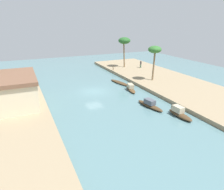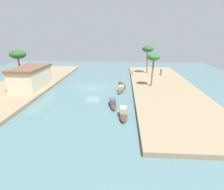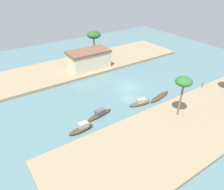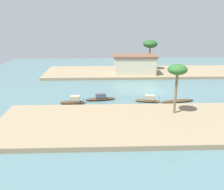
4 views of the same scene
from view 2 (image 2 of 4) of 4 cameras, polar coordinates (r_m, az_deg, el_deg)
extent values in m
plane|color=slate|center=(36.13, -6.03, 2.31)|extent=(69.23, 69.23, 0.00)
cube|color=#937F60|center=(36.38, 15.78, 2.24)|extent=(41.81, 11.84, 0.53)
cube|color=#937F60|center=(40.65, -25.49, 2.80)|extent=(41.81, 11.84, 0.53)
ellipsoid|color=brown|center=(33.39, 2.76, 1.38)|extent=(3.78, 1.69, 0.40)
cube|color=tan|center=(33.50, 2.89, 2.37)|extent=(1.58, 1.10, 0.65)
cylinder|color=brown|center=(34.78, 3.41, 2.81)|extent=(0.07, 0.07, 0.54)
ellipsoid|color=#47331E|center=(23.24, 3.51, -6.42)|extent=(3.63, 1.08, 0.51)
cube|color=tan|center=(23.38, 3.52, -4.63)|extent=(1.36, 0.84, 0.71)
cylinder|color=#47331E|center=(24.53, 3.47, -3.99)|extent=(0.07, 0.07, 0.41)
ellipsoid|color=#47331E|center=(26.90, 0.22, -2.89)|extent=(4.60, 1.59, 0.44)
cube|color=#4C515B|center=(26.79, 0.21, -1.76)|extent=(1.58, 1.03, 0.63)
ellipsoid|color=#47331E|center=(37.53, 3.17, 3.28)|extent=(5.27, 2.03, 0.35)
cylinder|color=#4C664C|center=(45.73, 14.94, 6.44)|extent=(0.42, 0.42, 0.81)
cube|color=#232328|center=(45.59, 15.02, 7.34)|extent=(0.47, 0.35, 0.64)
sphere|color=tan|center=(45.52, 15.06, 7.87)|extent=(0.22, 0.22, 0.22)
cylinder|color=#4C3823|center=(45.23, 6.35, 6.91)|extent=(0.14, 0.14, 0.94)
cylinder|color=#7F6647|center=(35.30, 12.46, 6.66)|extent=(0.31, 0.46, 5.01)
ellipsoid|color=#2D6628|center=(34.83, 12.80, 11.43)|extent=(2.32, 2.32, 1.27)
cylinder|color=brown|center=(47.03, 10.87, 9.92)|extent=(0.29, 0.53, 5.43)
ellipsoid|color=#235623|center=(46.67, 11.12, 13.86)|extent=(2.68, 2.68, 1.47)
cylinder|color=#7F6647|center=(42.05, -26.64, 6.98)|extent=(0.32, 0.54, 4.98)
ellipsoid|color=#235623|center=(41.64, -27.27, 11.16)|extent=(3.11, 3.11, 1.71)
cube|color=beige|center=(37.07, -23.86, 4.76)|extent=(8.22, 4.62, 3.37)
cube|color=brown|center=(36.71, -24.25, 7.65)|extent=(8.71, 4.90, 0.45)
camera|label=1|loc=(17.03, -72.83, 8.15)|focal=33.08mm
camera|label=3|loc=(26.02, 73.35, 27.31)|focal=35.10mm
camera|label=4|loc=(43.13, 59.71, 12.46)|focal=41.39mm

